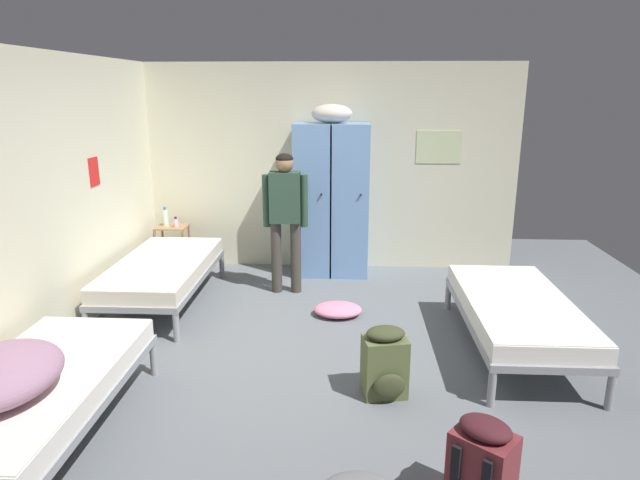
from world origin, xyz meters
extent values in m
plane|color=slate|center=(0.00, 0.00, 0.00)|extent=(7.79, 7.79, 0.00)
cube|color=beige|center=(0.00, 2.47, 1.28)|extent=(4.67, 0.06, 2.56)
cube|color=beige|center=(-2.30, 0.00, 1.28)|extent=(0.06, 4.87, 2.56)
cube|color=beige|center=(1.35, 2.43, 1.55)|extent=(0.55, 0.01, 0.40)
cube|color=red|center=(-2.27, 0.85, 1.45)|extent=(0.01, 0.20, 0.28)
cube|color=#6B93C6|center=(-0.19, 2.16, 0.93)|extent=(0.44, 0.52, 1.85)
cylinder|color=black|center=(-0.07, 1.88, 1.05)|extent=(0.02, 0.03, 0.02)
cube|color=#6B93C6|center=(0.27, 2.16, 0.93)|extent=(0.44, 0.52, 1.85)
cylinder|color=black|center=(0.39, 1.88, 1.05)|extent=(0.02, 0.03, 0.02)
ellipsoid|color=beige|center=(0.04, 2.16, 1.96)|extent=(0.48, 0.36, 0.22)
cylinder|color=#99704C|center=(-2.15, 2.04, 0.28)|extent=(0.03, 0.03, 0.55)
cylinder|color=#99704C|center=(-1.80, 2.04, 0.28)|extent=(0.03, 0.03, 0.55)
cylinder|color=#99704C|center=(-2.15, 2.31, 0.28)|extent=(0.03, 0.03, 0.55)
cylinder|color=#99704C|center=(-1.80, 2.31, 0.28)|extent=(0.03, 0.03, 0.55)
cube|color=#99704C|center=(-1.97, 2.17, 0.19)|extent=(0.38, 0.30, 0.02)
cube|color=#99704C|center=(-1.97, 2.17, 0.56)|extent=(0.38, 0.30, 0.02)
cylinder|color=gray|center=(-2.14, -0.49, 0.14)|extent=(0.06, 0.06, 0.28)
cylinder|color=gray|center=(-1.30, -0.49, 0.14)|extent=(0.06, 0.06, 0.28)
cube|color=gray|center=(-1.72, -1.41, 0.31)|extent=(0.90, 1.90, 0.06)
cube|color=silver|center=(-1.72, -1.41, 0.41)|extent=(0.87, 1.84, 0.14)
cube|color=silver|center=(-1.72, -1.41, 0.49)|extent=(0.86, 1.82, 0.01)
cylinder|color=gray|center=(2.14, 1.02, 0.14)|extent=(0.06, 0.06, 0.28)
cylinder|color=gray|center=(1.30, 1.02, 0.14)|extent=(0.06, 0.06, 0.28)
cylinder|color=gray|center=(2.14, -0.82, 0.14)|extent=(0.06, 0.06, 0.28)
cylinder|color=gray|center=(1.30, -0.82, 0.14)|extent=(0.06, 0.06, 0.28)
cube|color=gray|center=(1.72, 0.10, 0.31)|extent=(0.90, 1.90, 0.06)
cube|color=silver|center=(1.72, 0.10, 0.41)|extent=(0.87, 1.84, 0.14)
cube|color=white|center=(1.72, 0.10, 0.49)|extent=(0.86, 1.82, 0.01)
cylinder|color=gray|center=(-2.14, 0.10, 0.14)|extent=(0.06, 0.06, 0.28)
cylinder|color=gray|center=(-1.30, 0.10, 0.14)|extent=(0.06, 0.06, 0.28)
cylinder|color=gray|center=(-2.14, 1.94, 0.14)|extent=(0.06, 0.06, 0.28)
cylinder|color=gray|center=(-1.30, 1.94, 0.14)|extent=(0.06, 0.06, 0.28)
cube|color=gray|center=(-1.72, 1.02, 0.31)|extent=(0.90, 1.90, 0.06)
cube|color=beige|center=(-1.72, 1.02, 0.41)|extent=(0.87, 1.84, 0.14)
cube|color=white|center=(-1.72, 1.02, 0.49)|extent=(0.86, 1.82, 0.01)
cylinder|color=#3D3833|center=(-0.34, 1.46, 0.41)|extent=(0.12, 0.12, 0.82)
cylinder|color=#3D3833|center=(-0.56, 1.45, 0.41)|extent=(0.12, 0.12, 0.82)
cube|color=#284233|center=(-0.45, 1.45, 1.09)|extent=(0.34, 0.21, 0.56)
cylinder|color=#284233|center=(-0.24, 1.46, 1.05)|extent=(0.08, 0.08, 0.58)
cylinder|color=#284233|center=(-0.66, 1.45, 1.05)|extent=(0.08, 0.08, 0.58)
sphere|color=#936B4C|center=(-0.45, 1.45, 1.47)|extent=(0.20, 0.20, 0.20)
ellipsoid|color=black|center=(-0.45, 1.45, 1.52)|extent=(0.19, 0.19, 0.11)
cylinder|color=silver|center=(-2.05, 2.19, 0.67)|extent=(0.07, 0.07, 0.21)
cylinder|color=#2666B2|center=(-2.05, 2.19, 0.79)|extent=(0.04, 0.04, 0.03)
cylinder|color=beige|center=(-1.90, 2.13, 0.62)|extent=(0.06, 0.06, 0.10)
cylinder|color=black|center=(-1.90, 2.13, 0.69)|extent=(0.03, 0.03, 0.03)
cube|color=#566038|center=(0.53, -0.69, 0.23)|extent=(0.36, 0.30, 0.46)
ellipsoid|color=#383D23|center=(0.56, -0.84, 0.15)|extent=(0.25, 0.13, 0.20)
ellipsoid|color=#383D23|center=(0.53, -0.69, 0.50)|extent=(0.32, 0.27, 0.10)
cube|color=black|center=(0.42, -0.57, 0.25)|extent=(0.05, 0.03, 0.32)
cube|color=black|center=(0.59, -0.54, 0.25)|extent=(0.05, 0.03, 0.32)
cube|color=maroon|center=(0.99, -1.84, 0.23)|extent=(0.40, 0.39, 0.46)
ellipsoid|color=#42191E|center=(1.09, -1.72, 0.15)|extent=(0.24, 0.21, 0.20)
ellipsoid|color=#42191E|center=(0.99, -1.84, 0.50)|extent=(0.36, 0.35, 0.10)
cube|color=black|center=(0.84, -1.89, 0.25)|extent=(0.05, 0.05, 0.32)
ellipsoid|color=pink|center=(0.15, 0.79, 0.06)|extent=(0.49, 0.38, 0.12)
camera|label=1|loc=(0.25, -4.43, 2.24)|focal=30.84mm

